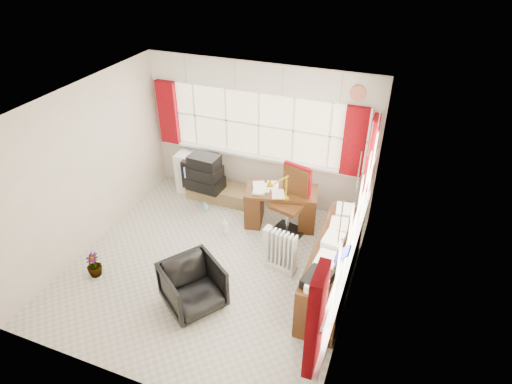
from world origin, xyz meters
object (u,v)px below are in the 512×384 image
crt_tv (201,170)px  mini_fridge (191,172)px  task_chair (293,198)px  credenza (332,266)px  office_chair (193,286)px  radiator (281,255)px  tv_bench (226,193)px  desk_lamp (287,182)px  desk (281,205)px

crt_tv → mini_fridge: bearing=162.9°
task_chair → credenza: (0.89, -1.06, -0.23)m
task_chair → office_chair: task_chair is taller
task_chair → mini_fridge: bearing=165.7°
radiator → tv_bench: (-1.52, 1.41, -0.15)m
credenza → desk_lamp: bearing=135.3°
credenza → crt_tv: credenza is taller
task_chair → radiator: size_ratio=1.75×
crt_tv → desk: bearing=-12.2°
radiator → task_chair: bearing=98.2°
mini_fridge → crt_tv: bearing=-17.1°
task_chair → credenza: size_ratio=0.59×
desk_lamp → tv_bench: desk_lamp is taller
credenza → office_chair: bearing=-149.6°
mini_fridge → credenza: bearing=-28.0°
office_chair → crt_tv: bearing=60.0°
desk → tv_bench: desk is taller
desk_lamp → credenza: desk_lamp is taller
desk_lamp → office_chair: bearing=-108.8°
desk_lamp → crt_tv: (-1.78, 0.56, -0.46)m
desk_lamp → credenza: (0.97, -0.96, -0.58)m
credenza → tv_bench: 2.75m
desk_lamp → task_chair: bearing=51.0°
task_chair → radiator: (0.14, -0.95, -0.35)m
crt_tv → mini_fridge: size_ratio=0.81×
office_chair → credenza: 1.88m
radiator → tv_bench: 2.08m
desk_lamp → office_chair: 2.12m
desk → mini_fridge: size_ratio=1.62×
desk_lamp → office_chair: (-0.65, -1.91, -0.64)m
task_chair → mini_fridge: task_chair is taller
desk → crt_tv: 1.68m
task_chair → desk_lamp: bearing=-129.0°
desk → desk_lamp: desk_lamp is taller
crt_tv → mini_fridge: 0.30m
task_chair → tv_bench: bearing=161.7°
credenza → mini_fridge: (-3.01, 1.60, -0.01)m
radiator → crt_tv: (-1.99, 1.41, 0.24)m
tv_bench → crt_tv: bearing=180.0°
tv_bench → crt_tv: size_ratio=2.24×
desk_lamp → mini_fridge: desk_lamp is taller
desk_lamp → radiator: (0.22, -0.85, -0.70)m
tv_bench → radiator: bearing=-42.7°
office_chair → tv_bench: size_ratio=0.52×
desk → office_chair: 2.18m
desk_lamp → credenza: size_ratio=0.22×
office_chair → credenza: (1.62, 0.95, 0.07)m
desk_lamp → mini_fridge: (-2.03, 0.64, -0.58)m
task_chair → radiator: task_chair is taller
tv_bench → desk_lamp: bearing=-23.2°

